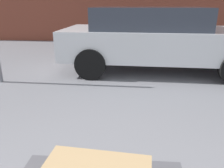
{
  "coord_description": "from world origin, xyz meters",
  "views": [
    {
      "loc": [
        0.17,
        -1.07,
        1.5
      ],
      "look_at": [
        0.0,
        1.2,
        0.69
      ],
      "focal_mm": 36.58,
      "sensor_mm": 36.0,
      "label": 1
    }
  ],
  "objects": [
    {
      "name": "parked_car",
      "position": [
        0.78,
        4.22,
        0.76
      ],
      "size": [
        4.37,
        2.07,
        1.42
      ],
      "color": "silver",
      "rests_on": "ground_plane"
    },
    {
      "name": "bollard_kerb_near",
      "position": [
        2.8,
        6.11,
        0.32
      ],
      "size": [
        0.25,
        0.25,
        0.65
      ],
      "primitive_type": "cylinder",
      "color": "#383838",
      "rests_on": "ground_plane"
    }
  ]
}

